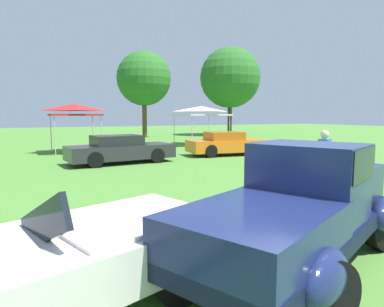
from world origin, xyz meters
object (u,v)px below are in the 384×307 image
at_px(canopy_tent_center_field, 75,109).
at_px(show_car_charcoal, 120,150).
at_px(feature_pickup_truck, 305,205).
at_px(canopy_tent_right_field, 201,110).
at_px(neighbor_convertible, 31,267).
at_px(spectator_near_truck, 324,160).
at_px(show_car_orange, 226,144).

bearing_deg(canopy_tent_center_field, show_car_charcoal, -78.27).
distance_m(feature_pickup_truck, canopy_tent_right_field, 19.59).
distance_m(feature_pickup_truck, neighbor_convertible, 3.40).
height_order(neighbor_convertible, spectator_near_truck, spectator_near_truck).
distance_m(show_car_charcoal, spectator_near_truck, 8.79).
relative_size(show_car_charcoal, show_car_orange, 1.10).
bearing_deg(spectator_near_truck, show_car_orange, 74.09).
height_order(feature_pickup_truck, show_car_orange, feature_pickup_truck).
relative_size(spectator_near_truck, canopy_tent_center_field, 0.62).
bearing_deg(spectator_near_truck, show_car_charcoal, 111.92).
bearing_deg(canopy_tent_right_field, show_car_charcoal, -138.73).
height_order(show_car_charcoal, canopy_tent_center_field, canopy_tent_center_field).
relative_size(neighbor_convertible, canopy_tent_right_field, 1.55).
relative_size(feature_pickup_truck, canopy_tent_center_field, 1.74).
height_order(show_car_orange, canopy_tent_center_field, canopy_tent_center_field).
bearing_deg(canopy_tent_center_field, neighbor_convertible, -99.52).
xyz_separation_m(show_car_orange, canopy_tent_center_field, (-6.85, 4.81, 1.82)).
distance_m(neighbor_convertible, show_car_charcoal, 11.62).
bearing_deg(canopy_tent_right_field, canopy_tent_center_field, -171.48).
xyz_separation_m(canopy_tent_center_field, canopy_tent_right_field, (8.62, 1.29, 0.00)).
bearing_deg(neighbor_convertible, show_car_orange, 50.13).
height_order(neighbor_convertible, show_car_orange, neighbor_convertible).
relative_size(neighbor_convertible, spectator_near_truck, 2.92).
bearing_deg(neighbor_convertible, canopy_tent_center_field, 80.48).
height_order(spectator_near_truck, canopy_tent_center_field, canopy_tent_center_field).
relative_size(spectator_near_truck, canopy_tent_right_field, 0.53).
xyz_separation_m(spectator_near_truck, canopy_tent_right_field, (4.24, 14.75, 1.51)).
relative_size(feature_pickup_truck, spectator_near_truck, 2.80).
xyz_separation_m(show_car_charcoal, spectator_near_truck, (3.28, -8.15, 0.31)).
distance_m(show_car_orange, spectator_near_truck, 9.00).
bearing_deg(feature_pickup_truck, canopy_tent_center_field, 92.25).
distance_m(neighbor_convertible, spectator_near_truck, 7.66).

